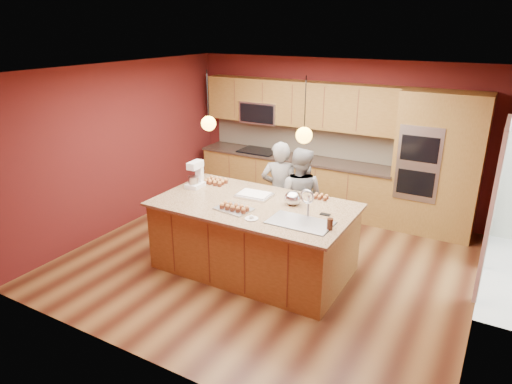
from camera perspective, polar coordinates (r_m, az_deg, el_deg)
The scene contains 24 objects.
floor at distance 6.77m, azimuth 1.63°, elevation -8.45°, with size 5.50×5.50×0.00m, color #432012.
ceiling at distance 5.96m, azimuth 1.89°, elevation 14.95°, with size 5.50×5.50×0.00m, color silver.
wall_back at distance 8.44m, azimuth 9.79°, elevation 6.99°, with size 5.50×5.50×0.00m, color #541716.
wall_front at distance 4.34m, azimuth -14.03°, elevation -6.42°, with size 5.50×5.50×0.00m, color #541716.
wall_left at distance 7.85m, azimuth -16.37°, elevation 5.44°, with size 5.00×5.00×0.00m, color #541716.
wall_right at distance 5.58m, azimuth 27.56°, elevation -2.07°, with size 5.00×5.00×0.00m, color #541716.
cabinet_run at distance 8.55m, azimuth 4.77°, elevation 4.86°, with size 3.74×0.64×2.30m.
oven_column at distance 7.79m, azimuth 21.73°, elevation 3.17°, with size 1.30×0.62×2.30m.
doorway_trim at distance 6.44m, azimuth 27.39°, elevation -2.11°, with size 0.08×1.11×2.20m, color silver, non-canonical shape.
pendant_left at distance 6.20m, azimuth -5.95°, elevation 8.56°, with size 0.20×0.20×0.80m.
pendant_right at distance 5.52m, azimuth 6.03°, elevation 7.11°, with size 0.20×0.20×0.80m.
island at distance 6.31m, azimuth -0.17°, elevation -5.55°, with size 2.67×1.49×1.36m.
person_left at distance 7.06m, azimuth 2.99°, elevation -0.02°, with size 0.59×0.39×1.61m, color black.
person_right at distance 6.94m, azimuth 5.40°, elevation -0.70°, with size 0.76×0.59×1.55m, color slate.
stand_mixer at distance 6.76m, azimuth -7.57°, elevation 1.98°, with size 0.22×0.29×0.39m.
sheet_cake at distance 6.37m, azimuth -0.25°, elevation -0.36°, with size 0.50×0.38×0.05m.
cooling_rack at distance 5.94m, azimuth -2.81°, elevation -2.11°, with size 0.46×0.33×0.02m, color #AAACB1.
mixing_bowl at distance 6.08m, azimuth 4.65°, elevation -0.76°, with size 0.23×0.23×0.20m, color silver.
plate at distance 5.64m, azimuth -0.57°, elevation -3.35°, with size 0.17×0.17×0.01m, color silver.
tumbler at distance 5.41m, azimuth 9.22°, elevation -3.98°, with size 0.07×0.07×0.14m, color #351B0F.
phone at distance 5.84m, azimuth 8.64°, elevation -2.78°, with size 0.13×0.07×0.01m, color black.
cupcakes_left at distance 6.91m, azimuth -5.08°, elevation 1.37°, with size 0.33×0.25×0.08m, color #B6733A, non-canonical shape.
cupcakes_rack at distance 5.87m, azimuth -2.73°, elevation -1.89°, with size 0.42×0.17×0.07m, color #B6733A, non-canonical shape.
cupcakes_right at distance 6.34m, azimuth 8.10°, elevation -0.57°, with size 0.22×0.15×0.07m, color #B6733A, non-canonical shape.
Camera 1 is at (2.76, -5.25, 3.26)m, focal length 32.00 mm.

